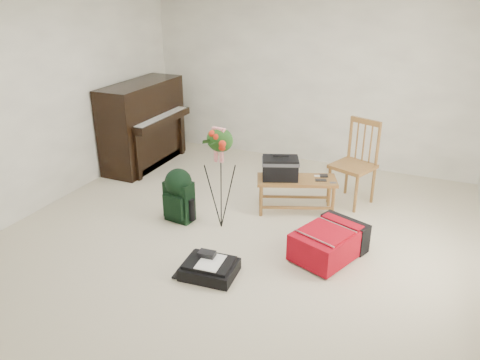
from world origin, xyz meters
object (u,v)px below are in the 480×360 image
at_px(green_backpack, 179,193).
at_px(flower_stand, 220,179).
at_px(black_duffel, 210,268).
at_px(red_suitcase, 330,240).
at_px(bench, 286,170).
at_px(dining_chair, 354,164).
at_px(piano, 144,126).

xyz_separation_m(green_backpack, flower_stand, (0.52, 0.05, 0.24)).
bearing_deg(green_backpack, black_duffel, -39.28).
xyz_separation_m(red_suitcase, flower_stand, (-1.28, 0.08, 0.43)).
relative_size(bench, black_duffel, 1.90).
distance_m(bench, green_backpack, 1.31).
bearing_deg(bench, dining_chair, 16.11).
distance_m(piano, dining_chair, 3.17).
bearing_deg(black_duffel, green_backpack, 129.37).
distance_m(dining_chair, black_duffel, 2.41).
distance_m(black_duffel, green_backpack, 1.23).
xyz_separation_m(red_suitcase, green_backpack, (-1.80, 0.03, 0.19)).
xyz_separation_m(piano, dining_chair, (3.16, -0.09, -0.08)).
bearing_deg(bench, red_suitcase, -68.63).
relative_size(black_duffel, flower_stand, 0.44).
xyz_separation_m(black_duffel, flower_stand, (-0.31, 0.91, 0.52)).
xyz_separation_m(bench, flower_stand, (-0.52, -0.74, 0.08)).
bearing_deg(bench, piano, 143.96).
relative_size(dining_chair, black_duffel, 1.98).
relative_size(dining_chair, flower_stand, 0.87).
bearing_deg(flower_stand, bench, 61.35).
bearing_deg(green_backpack, dining_chair, 43.89).
bearing_deg(black_duffel, dining_chair, 62.72).
bearing_deg(flower_stand, dining_chair, 52.87).
relative_size(green_backpack, flower_stand, 0.53).
height_order(bench, flower_stand, flower_stand).
bearing_deg(red_suitcase, green_backpack, -159.72).
xyz_separation_m(piano, green_backpack, (1.42, -1.41, -0.25)).
bearing_deg(red_suitcase, bench, 154.31).
distance_m(piano, flower_stand, 2.38).
distance_m(red_suitcase, flower_stand, 1.35).
bearing_deg(black_duffel, red_suitcase, 35.93).
height_order(piano, bench, piano).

